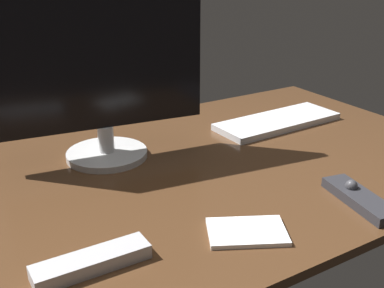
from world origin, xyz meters
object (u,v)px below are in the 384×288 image
object	(u,v)px
keyboard	(278,121)
notepad	(247,232)
monitor	(101,71)
tv_remote	(92,262)
media_remote	(359,198)

from	to	relation	value
keyboard	notepad	distance (cm)	60.00
monitor	tv_remote	distance (cm)	49.34
monitor	keyboard	size ratio (longest dim) A/B	1.29
monitor	media_remote	bearing A→B (deg)	-46.28
keyboard	tv_remote	world-z (taller)	tv_remote
media_remote	monitor	bearing A→B (deg)	47.11
monitor	media_remote	xyz separation A→B (cm)	(34.75, -48.38, -20.52)
media_remote	notepad	size ratio (longest dim) A/B	1.36
keyboard	tv_remote	xyz separation A→B (cm)	(-70.74, -36.64, 0.32)
keyboard	notepad	size ratio (longest dim) A/B	2.69
monitor	notepad	distance (cm)	50.99
monitor	media_remote	size ratio (longest dim) A/B	2.55
monitor	keyboard	world-z (taller)	monitor
tv_remote	notepad	bearing A→B (deg)	-9.62
media_remote	tv_remote	distance (cm)	54.52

